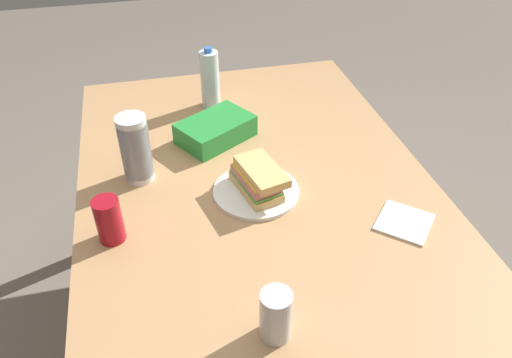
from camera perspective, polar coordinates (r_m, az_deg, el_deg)
ground_plane at (r=1.98m, az=-0.06°, el=-17.05°), size 8.00×8.00×0.00m
dining_table at (r=1.50m, az=-0.07°, el=-2.74°), size 1.44×1.01×0.74m
paper_plate at (r=1.39m, az=-0.00°, el=-1.43°), size 0.24×0.24×0.01m
sandwich at (r=1.36m, az=0.14°, el=0.03°), size 0.20×0.14×0.08m
soda_can_red at (r=1.27m, az=-16.47°, el=-4.54°), size 0.07×0.07×0.12m
chip_bag at (r=1.60m, az=-4.65°, el=5.64°), size 0.25×0.27×0.07m
water_bottle_tall at (r=1.77m, az=-5.29°, el=11.30°), size 0.07×0.07×0.22m
plastic_cup_stack at (r=1.43m, az=-13.63°, el=3.36°), size 0.08×0.08×0.20m
soda_can_silver at (r=1.03m, az=2.27°, el=-15.31°), size 0.07×0.07×0.12m
paper_napkin at (r=1.36m, az=16.60°, el=-4.75°), size 0.18×0.18×0.01m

